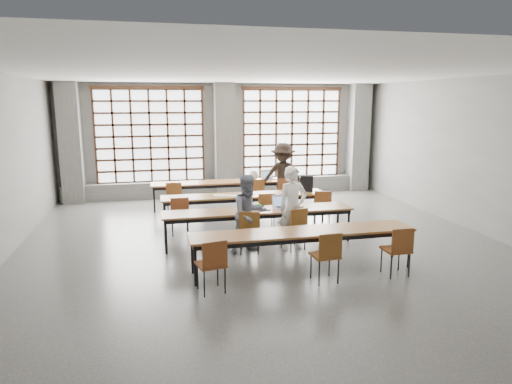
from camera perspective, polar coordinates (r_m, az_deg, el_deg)
floor at (r=9.60m, az=1.04°, el=-6.66°), size 11.00×11.00×0.00m
ceiling at (r=9.14m, az=1.12°, el=14.68°), size 11.00×11.00×0.00m
wall_back at (r=14.58m, az=-4.14°, el=6.55°), size 10.00×0.00×10.00m
wall_front at (r=4.19m, az=19.51°, el=-6.31°), size 10.00×0.00×10.00m
wall_right at (r=11.48m, az=26.17°, el=4.10°), size 0.00×11.00×11.00m
column_left at (r=14.32m, az=-22.15°, el=5.66°), size 0.60×0.55×3.50m
column_mid at (r=14.30m, az=-3.97°, el=6.46°), size 0.60×0.55×3.50m
column_right at (r=15.64m, az=12.66°, el=6.64°), size 0.60×0.55×3.50m
window_left at (r=14.32m, az=-13.10°, el=6.81°), size 3.32×0.12×3.00m
window_right at (r=14.99m, az=4.49°, el=7.26°), size 3.32×0.12×3.00m
sill_ledge at (r=14.58m, az=-3.94°, el=0.61°), size 9.80×0.35×0.50m
desk_row_a at (r=12.89m, az=-4.12°, el=1.05°), size 4.00×0.70×0.73m
desk_row_b at (r=11.08m, az=-1.45°, el=-0.64°), size 4.00×0.70×0.73m
desk_row_c at (r=9.56m, az=0.27°, el=-2.59°), size 4.00×0.70×0.73m
desk_row_d at (r=8.08m, az=5.90°, el=-5.29°), size 4.00×0.70×0.73m
chair_back_left at (r=12.17m, az=-10.20°, el=-0.34°), size 0.44×0.45×0.88m
chair_back_mid at (r=12.46m, az=0.01°, el=0.11°), size 0.46×0.47×0.88m
chair_back_right at (r=12.65m, az=3.49°, el=0.27°), size 0.43×0.44×0.88m
chair_mid_left at (r=10.31m, az=-9.51°, el=-2.45°), size 0.42×0.43×0.88m
chair_mid_centre at (r=10.60m, az=1.30°, el=-1.91°), size 0.46×0.47×0.88m
chair_mid_right at (r=11.01m, az=8.31°, el=-1.52°), size 0.52×0.52×0.88m
chair_front_left at (r=8.93m, az=-0.82°, el=-4.45°), size 0.51×0.51×0.88m
chair_front_right at (r=9.17m, az=4.96°, el=-4.07°), size 0.53×0.53×0.88m
chair_near_left at (r=7.17m, az=-5.47°, el=-8.54°), size 0.50×0.50×0.88m
chair_near_mid at (r=7.63m, az=8.87°, el=-7.41°), size 0.45×0.45×0.88m
chair_near_right at (r=8.18m, az=17.40°, el=-6.50°), size 0.42×0.43×0.88m
student_male at (r=9.20m, az=4.62°, el=-2.03°), size 0.68×0.51×1.69m
student_female at (r=9.00m, az=-0.88°, el=-2.74°), size 0.89×0.78×1.56m
student_back at (r=12.71m, az=3.36°, el=2.04°), size 1.35×1.09×1.82m
laptop_front at (r=9.76m, az=3.20°, el=-1.55°), size 0.41×0.37×0.26m
laptop_back at (r=13.24m, az=1.54°, el=1.90°), size 0.41×0.37×0.26m
mouse at (r=9.77m, az=5.73°, el=-1.83°), size 0.11×0.09×0.04m
green_box at (r=9.60m, az=-0.13°, el=-1.86°), size 0.27×0.16×0.09m
phone at (r=9.49m, az=1.46°, el=-2.25°), size 0.13×0.06×0.01m
paper_sheet_a at (r=11.02m, az=-4.56°, el=-0.39°), size 0.32×0.24×0.00m
paper_sheet_b at (r=10.97m, az=-2.94°, el=-0.42°), size 0.33×0.26×0.00m
paper_sheet_c at (r=11.09m, az=-0.95°, el=-0.28°), size 0.35×0.29×0.00m
backpack at (r=11.50m, az=6.34°, el=1.08°), size 0.37×0.29×0.40m
plastic_bag at (r=13.07m, az=-0.26°, el=2.15°), size 0.30×0.26×0.29m
red_pouch at (r=7.26m, az=-5.67°, el=-8.62°), size 0.21×0.11×0.06m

